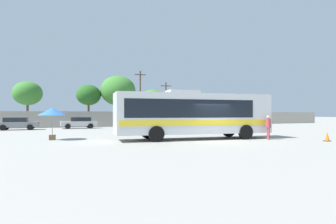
{
  "coord_description": "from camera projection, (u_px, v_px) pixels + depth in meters",
  "views": [
    {
      "loc": [
        -10.44,
        -15.67,
        1.8
      ],
      "look_at": [
        -1.52,
        4.62,
        1.97
      ],
      "focal_mm": 29.69,
      "sensor_mm": 36.0,
      "label": 1
    }
  ],
  "objects": [
    {
      "name": "roadside_tree_midright",
      "position": [
        118.0,
        91.0,
        43.55
      ],
      "size": [
        5.48,
        5.48,
        7.83
      ],
      "color": "brown",
      "rests_on": "ground_plane"
    },
    {
      "name": "roadside_tree_left",
      "position": [
        28.0,
        93.0,
        41.1
      ],
      "size": [
        4.17,
        4.17,
        6.67
      ],
      "color": "brown",
      "rests_on": "ground_plane"
    },
    {
      "name": "utility_pole_near",
      "position": [
        166.0,
        102.0,
        47.26
      ],
      "size": [
        1.8,
        0.38,
        7.21
      ],
      "color": "#4C3823",
      "rests_on": "ground_plane"
    },
    {
      "name": "utility_pole_far",
      "position": [
        140.0,
        97.0,
        43.7
      ],
      "size": [
        1.8,
        0.29,
        8.63
      ],
      "color": "#4C3823",
      "rests_on": "ground_plane"
    },
    {
      "name": "ground_plane",
      "position": [
        160.0,
        132.0,
        27.68
      ],
      "size": [
        300.0,
        300.0,
        0.0
      ],
      "primitive_type": "plane",
      "color": "gray"
    },
    {
      "name": "coach_bus_silver_yellow",
      "position": [
        192.0,
        113.0,
        19.86
      ],
      "size": [
        11.46,
        3.95,
        3.48
      ],
      "color": "silver",
      "rests_on": "ground_plane"
    },
    {
      "name": "perimeter_wall",
      "position": [
        123.0,
        119.0,
        40.89
      ],
      "size": [
        80.0,
        0.3,
        2.18
      ],
      "primitive_type": "cube",
      "color": "#9E998C",
      "rests_on": "ground_plane"
    },
    {
      "name": "roadside_tree_right",
      "position": [
        153.0,
        101.0,
        46.27
      ],
      "size": [
        4.55,
        4.55,
        5.9
      ],
      "color": "brown",
      "rests_on": "ground_plane"
    },
    {
      "name": "vendor_umbrella_near_gate_blue",
      "position": [
        52.0,
        112.0,
        19.33
      ],
      "size": [
        1.94,
        1.94,
        2.24
      ],
      "color": "gray",
      "rests_on": "ground_plane"
    },
    {
      "name": "roadside_tree_midleft",
      "position": [
        89.0,
        95.0,
        42.49
      ],
      "size": [
        3.71,
        3.71,
        6.32
      ],
      "color": "brown",
      "rests_on": "ground_plane"
    },
    {
      "name": "parked_car_third_black",
      "position": [
        133.0,
        121.0,
        37.17
      ],
      "size": [
        4.56,
        1.99,
        1.54
      ],
      "color": "black",
      "rests_on": "ground_plane"
    },
    {
      "name": "attendant_by_bus_door",
      "position": [
        268.0,
        126.0,
        19.67
      ],
      "size": [
        0.46,
        0.46,
        1.7
      ],
      "color": "#99383D",
      "rests_on": "ground_plane"
    },
    {
      "name": "parked_car_leftmost_grey",
      "position": [
        17.0,
        123.0,
        31.6
      ],
      "size": [
        4.4,
        2.19,
        1.41
      ],
      "color": "slate",
      "rests_on": "ground_plane"
    },
    {
      "name": "traffic_cone_on_apron",
      "position": [
        327.0,
        137.0,
        18.42
      ],
      "size": [
        0.36,
        0.36,
        0.64
      ],
      "color": "black",
      "rests_on": "ground_plane"
    },
    {
      "name": "parked_car_second_silver",
      "position": [
        79.0,
        122.0,
        34.9
      ],
      "size": [
        4.32,
        2.0,
        1.4
      ],
      "color": "#B7BABF",
      "rests_on": "ground_plane"
    }
  ]
}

